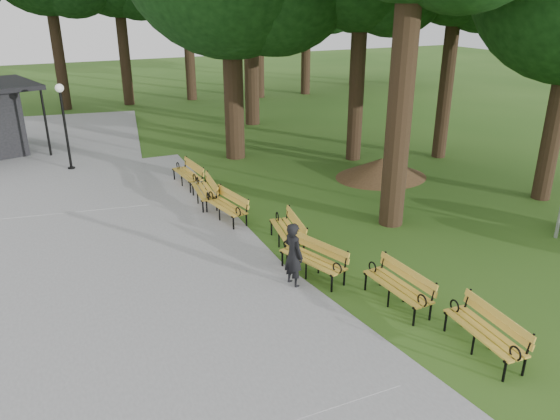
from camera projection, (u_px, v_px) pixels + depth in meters
name	position (u px, v px, depth m)	size (l,w,h in m)	color
ground	(286.00, 261.00, 13.70)	(100.00, 100.00, 0.00)	#2B5217
path	(106.00, 244.00, 14.58)	(12.00, 38.00, 0.06)	gray
person	(293.00, 255.00, 12.27)	(0.58, 0.38, 1.58)	black
lamp_post	(63.00, 109.00, 20.09)	(0.32, 0.32, 3.32)	black
dirt_mound	(382.00, 168.00, 19.99)	(2.98, 2.98, 0.73)	#47301C
bench_0	(484.00, 332.00, 10.04)	(1.90, 0.64, 0.88)	gold
bench_1	(397.00, 287.00, 11.62)	(1.90, 0.64, 0.88)	gold
bench_2	(313.00, 260.00, 12.82)	(1.90, 0.64, 0.88)	gold
bench_3	(287.00, 232.00, 14.36)	(1.90, 0.64, 0.88)	gold
bench_4	(226.00, 206.00, 16.09)	(1.90, 0.64, 0.88)	gold
bench_5	(204.00, 191.00, 17.34)	(1.90, 0.64, 0.88)	gold
bench_6	(187.00, 174.00, 19.00)	(1.90, 0.64, 0.88)	gold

